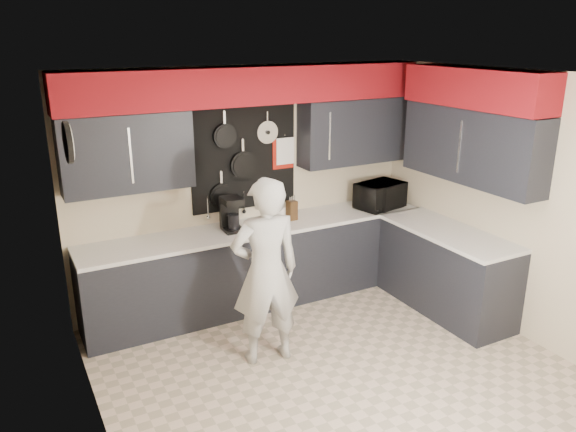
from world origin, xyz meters
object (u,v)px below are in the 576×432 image
knife_block (292,210)px  person (266,272)px  coffee_maker (231,213)px  utensil_crock (280,213)px  microwave (380,195)px

knife_block → person: size_ratio=0.12×
person → coffee_maker: bearing=-89.6°
utensil_crock → person: size_ratio=0.08×
microwave → person: (-1.99, -0.97, -0.20)m
person → microwave: bearing=-147.0°
coffee_maker → person: 1.11m
utensil_crock → person: (-0.74, -1.15, -0.12)m
knife_block → coffee_maker: bearing=174.9°
microwave → knife_block: microwave is taller
utensil_crock → coffee_maker: size_ratio=0.39×
knife_block → person: bearing=-133.7°
microwave → utensil_crock: microwave is taller
knife_block → coffee_maker: (-0.73, -0.00, 0.08)m
microwave → coffee_maker: coffee_maker is taller
microwave → person: 2.22m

